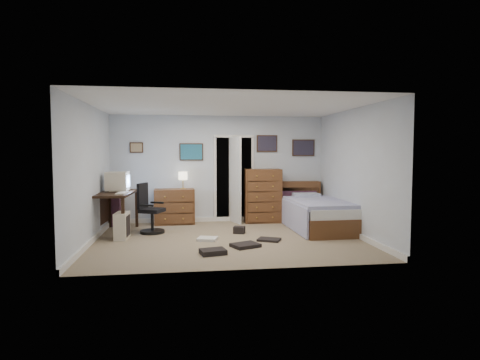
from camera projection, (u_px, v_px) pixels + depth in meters
name	position (u px, v px, depth m)	size (l,w,h in m)	color
floor	(228.00, 240.00, 7.60)	(5.00, 4.00, 0.02)	gray
computer_desk	(111.00, 202.00, 8.09)	(0.77, 1.50, 0.84)	black
crt_monitor	(118.00, 181.00, 8.22)	(0.46, 0.43, 0.40)	beige
keyboard	(122.00, 193.00, 7.76)	(0.17, 0.45, 0.03)	beige
pc_tower	(122.00, 226.00, 7.61)	(0.26, 0.48, 0.50)	beige
office_chair	(150.00, 214.00, 8.15)	(0.64, 0.64, 1.02)	black
media_stack	(116.00, 207.00, 8.85)	(0.18, 0.18, 0.88)	maroon
low_dresser	(174.00, 206.00, 9.18)	(0.90, 0.45, 0.80)	brown
table_lamp	(183.00, 176.00, 9.16)	(0.21, 0.21, 0.39)	gold
doorway	(232.00, 178.00, 9.82)	(0.96, 1.12, 2.05)	black
tall_dresser	(263.00, 196.00, 9.42)	(0.85, 0.50, 1.25)	brown
headboard_bookcase	(298.00, 200.00, 9.66)	(1.05, 0.30, 0.94)	brown
bed	(317.00, 214.00, 8.53)	(1.18, 2.14, 0.69)	brown
wall_posters	(243.00, 148.00, 9.51)	(4.38, 0.04, 0.60)	#331E11
floor_clutter	(234.00, 242.00, 7.16)	(1.59, 1.90, 0.14)	black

